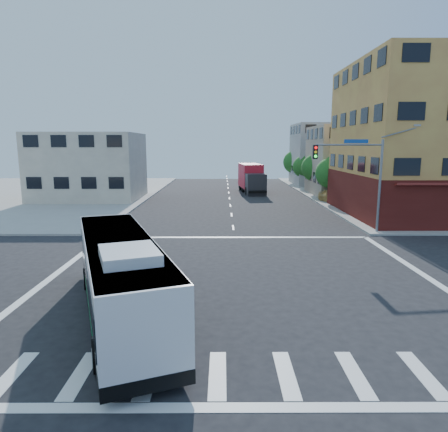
{
  "coord_description": "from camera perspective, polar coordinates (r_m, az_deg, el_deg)",
  "views": [
    {
      "loc": [
        -0.85,
        -18.63,
        6.6
      ],
      "look_at": [
        -0.77,
        3.92,
        2.57
      ],
      "focal_mm": 32.0,
      "sensor_mm": 36.0,
      "label": 1
    }
  ],
  "objects": [
    {
      "name": "street_tree_d",
      "position": [
        71.75,
        10.14,
        7.8
      ],
      "size": [
        4.0,
        4.0,
        6.03
      ],
      "color": "#352013",
      "rests_on": "ground"
    },
    {
      "name": "ground",
      "position": [
        19.78,
        2.31,
        -9.36
      ],
      "size": [
        120.0,
        120.0,
        0.0
      ],
      "primitive_type": "plane",
      "color": "black",
      "rests_on": "ground"
    },
    {
      "name": "signal_mast_ne",
      "position": [
        30.93,
        18.66,
        6.6
      ],
      "size": [
        7.91,
        1.13,
        8.07
      ],
      "color": "slate",
      "rests_on": "ground"
    },
    {
      "name": "building_east_near",
      "position": [
        55.59,
        18.68,
        7.44
      ],
      "size": [
        12.06,
        10.06,
        9.0
      ],
      "color": "tan",
      "rests_on": "ground"
    },
    {
      "name": "parked_car",
      "position": [
        47.28,
        15.39,
        2.72
      ],
      "size": [
        3.0,
        5.04,
        1.61
      ],
      "primitive_type": "imported",
      "rotation": [
        0.0,
        0.0,
        0.25
      ],
      "color": "tan",
      "rests_on": "ground"
    },
    {
      "name": "street_tree_a",
      "position": [
        48.36,
        15.19,
        6.21
      ],
      "size": [
        3.6,
        3.6,
        5.53
      ],
      "color": "#352013",
      "rests_on": "ground"
    },
    {
      "name": "transit_bus",
      "position": [
        15.92,
        -14.55,
        -8.24
      ],
      "size": [
        6.39,
        11.65,
        3.41
      ],
      "rotation": [
        0.0,
        0.0,
        0.36
      ],
      "color": "black",
      "rests_on": "ground"
    },
    {
      "name": "street_tree_c",
      "position": [
        63.92,
        11.41,
        7.11
      ],
      "size": [
        3.4,
        3.4,
        5.29
      ],
      "color": "#352013",
      "rests_on": "ground"
    },
    {
      "name": "box_truck",
      "position": [
        56.09,
        3.97,
        5.32
      ],
      "size": [
        3.45,
        9.01,
        3.96
      ],
      "rotation": [
        0.0,
        0.0,
        0.1
      ],
      "color": "#26262A",
      "rests_on": "ground"
    },
    {
      "name": "street_tree_b",
      "position": [
        56.1,
        13.05,
        6.96
      ],
      "size": [
        3.8,
        3.8,
        5.79
      ],
      "color": "#352013",
      "rests_on": "ground"
    },
    {
      "name": "building_west",
      "position": [
        51.3,
        -18.7,
        6.7
      ],
      "size": [
        12.06,
        10.06,
        8.0
      ],
      "color": "beige",
      "rests_on": "ground"
    },
    {
      "name": "building_east_far",
      "position": [
        68.97,
        14.96,
        8.46
      ],
      "size": [
        12.06,
        10.06,
        10.0
      ],
      "color": "#A8A9A3",
      "rests_on": "ground"
    }
  ]
}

